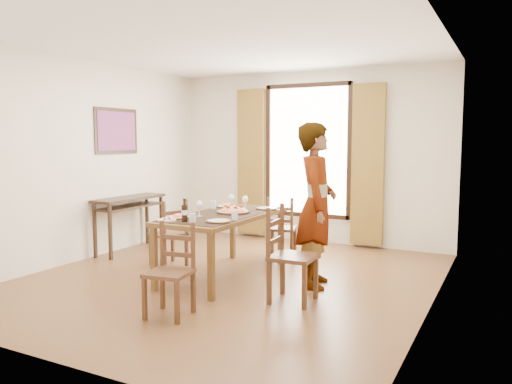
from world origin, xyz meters
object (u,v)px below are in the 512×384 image
at_px(man, 316,205).
at_px(dining_table, 223,219).
at_px(console_table, 129,205).
at_px(pasta_platter, 233,209).

bearing_deg(man, dining_table, 81.27).
height_order(console_table, dining_table, console_table).
bearing_deg(pasta_platter, console_table, 167.62).
distance_m(man, pasta_platter, 1.03).
relative_size(man, pasta_platter, 4.53).
relative_size(console_table, pasta_platter, 3.00).
distance_m(dining_table, pasta_platter, 0.17).
distance_m(console_table, man, 3.05).
height_order(console_table, man, man).
bearing_deg(dining_table, man, 8.06).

